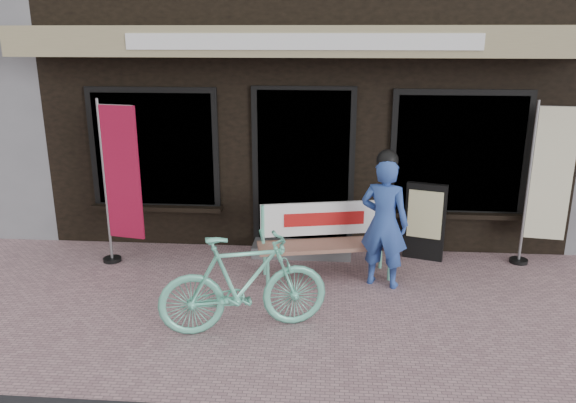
# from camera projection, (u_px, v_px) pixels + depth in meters

# --- Properties ---
(ground) EXTENTS (70.00, 70.00, 0.00)m
(ground) POSITION_uv_depth(u_px,v_px,m) (292.00, 317.00, 5.85)
(ground) COLOR #A98186
(ground) RESTS_ON ground
(storefront) EXTENTS (7.00, 6.77, 6.00)m
(storefront) POSITION_uv_depth(u_px,v_px,m) (313.00, 24.00, 9.72)
(storefront) COLOR black
(storefront) RESTS_ON ground
(bench) EXTENTS (1.69, 0.75, 0.89)m
(bench) POSITION_uv_depth(u_px,v_px,m) (325.00, 234.00, 6.74)
(bench) COLOR #68CCAC
(bench) RESTS_ON ground
(person) EXTENTS (0.65, 0.53, 1.62)m
(person) POSITION_uv_depth(u_px,v_px,m) (384.00, 220.00, 6.39)
(person) COLOR #2E4EA0
(person) RESTS_ON ground
(bicycle) EXTENTS (1.73, 0.92, 1.00)m
(bicycle) POSITION_uv_depth(u_px,v_px,m) (244.00, 283.00, 5.47)
(bicycle) COLOR #68CCAC
(bicycle) RESTS_ON ground
(nobori_red) EXTENTS (0.62, 0.27, 2.10)m
(nobori_red) POSITION_uv_depth(u_px,v_px,m) (120.00, 182.00, 6.92)
(nobori_red) COLOR gray
(nobori_red) RESTS_ON ground
(nobori_cream) EXTENTS (0.62, 0.26, 2.08)m
(nobori_cream) POSITION_uv_depth(u_px,v_px,m) (547.00, 183.00, 6.89)
(nobori_cream) COLOR gray
(nobori_cream) RESTS_ON ground
(menu_stand) EXTENTS (0.51, 0.25, 1.02)m
(menu_stand) POSITION_uv_depth(u_px,v_px,m) (425.00, 221.00, 7.22)
(menu_stand) COLOR black
(menu_stand) RESTS_ON ground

